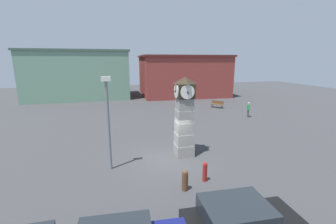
{
  "coord_description": "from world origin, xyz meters",
  "views": [
    {
      "loc": [
        -3.22,
        -12.66,
        6.08
      ],
      "look_at": [
        0.42,
        2.18,
        2.55
      ],
      "focal_mm": 24.0,
      "sensor_mm": 36.0,
      "label": 1
    }
  ],
  "objects": [
    {
      "name": "car_by_building",
      "position": [
        0.7,
        -6.91,
        0.76
      ],
      "size": [
        4.09,
        2.13,
        1.49
      ],
      "color": "black",
      "rests_on": "ground_plane"
    },
    {
      "name": "storefront_low_left",
      "position": [
        8.91,
        26.37,
        3.45
      ],
      "size": [
        14.98,
        12.75,
        6.89
      ],
      "color": "maroon",
      "rests_on": "ground_plane"
    },
    {
      "name": "street_lamp_near_road",
      "position": [
        -3.57,
        -0.4,
        3.1
      ],
      "size": [
        0.5,
        0.24,
        5.25
      ],
      "color": "slate",
      "rests_on": "ground_plane"
    },
    {
      "name": "ground_plane",
      "position": [
        0.0,
        0.0,
        0.0
      ],
      "size": [
        88.75,
        88.75,
        0.0
      ],
      "primitive_type": "plane",
      "color": "#38383A"
    },
    {
      "name": "clock_tower",
      "position": [
        1.06,
        0.45,
        2.52
      ],
      "size": [
        1.39,
        1.46,
        5.09
      ],
      "color": "gray",
      "rests_on": "ground_plane"
    },
    {
      "name": "bollard_near_tower",
      "position": [
        -0.13,
        -3.47,
        0.53
      ],
      "size": [
        0.3,
        0.3,
        1.04
      ],
      "color": "brown",
      "rests_on": "ground_plane"
    },
    {
      "name": "bench",
      "position": [
        9.9,
        13.79,
        0.52
      ],
      "size": [
        1.52,
        1.49,
        0.9
      ],
      "color": "brown",
      "rests_on": "ground_plane"
    },
    {
      "name": "pedestrian_by_cars",
      "position": [
        10.94,
        8.36,
        0.93
      ],
      "size": [
        0.36,
        0.46,
        1.64
      ],
      "color": "#3F3F47",
      "rests_on": "ground_plane"
    },
    {
      "name": "warehouse_blue_far",
      "position": [
        -8.48,
        26.51,
        3.83
      ],
      "size": [
        16.05,
        9.68,
        7.64
      ],
      "color": "gray",
      "rests_on": "ground_plane"
    },
    {
      "name": "bollard_mid_row",
      "position": [
        1.12,
        -2.92,
        0.53
      ],
      "size": [
        0.23,
        0.23,
        1.04
      ],
      "color": "maroon",
      "rests_on": "ground_plane"
    }
  ]
}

